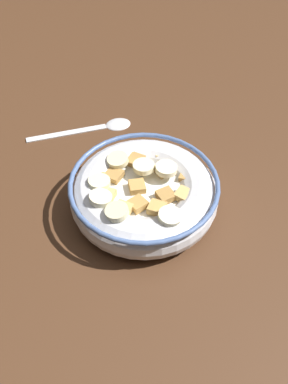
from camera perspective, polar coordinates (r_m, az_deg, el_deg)
ground_plane at (r=57.52cm, az=-0.00°, el=-2.67°), size 118.80×118.80×2.00cm
cereal_bowl at (r=54.70cm, az=-0.04°, el=-0.21°), size 18.21×18.21×5.91cm
spoon at (r=68.09cm, az=-5.44°, el=8.40°), size 15.68×5.81×0.80cm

